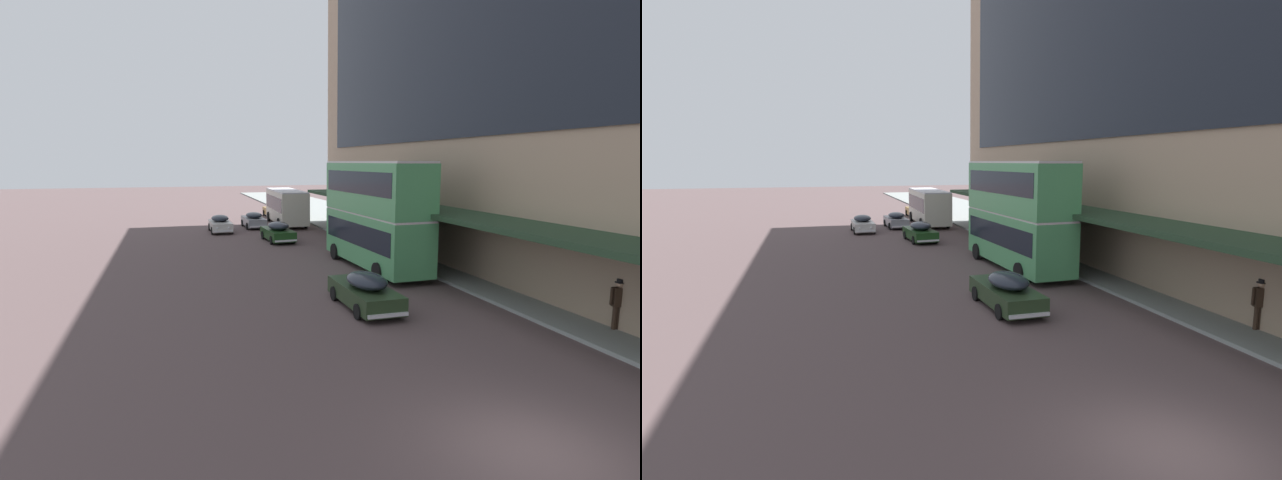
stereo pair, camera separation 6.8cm
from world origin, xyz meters
The scene contains 9 objects.
ground centered at (0.00, 0.00, 0.00)m, with size 240.00×240.00×0.00m, color #544343.
transit_bus_kerbside_front centered at (3.92, 18.27, 3.33)m, with size 2.90×9.87×6.18m.
transit_bus_kerbside_rear centered at (3.63, 39.68, 1.95)m, with size 3.02×9.49×3.41m.
sedan_second_near centered at (3.92, 47.32, 0.74)m, with size 1.95×4.34×1.47m.
sedan_second_mid centered at (0.17, 38.36, 0.73)m, with size 1.92×4.66×1.47m.
sedan_oncoming_rear centered at (-3.13, 36.31, 0.74)m, with size 1.88×4.57×1.50m.
sedan_far_back centered at (0.66, 29.68, 0.77)m, with size 2.07×4.84×1.56m.
sedan_lead_near centered at (0.43, 10.97, 0.77)m, with size 1.93×4.89×1.56m.
pedestrian_at_kerb centered at (7.97, 5.44, 1.18)m, with size 0.60×0.33×1.86m.
Camera 2 is at (-7.24, -8.10, 6.16)m, focal length 28.00 mm.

